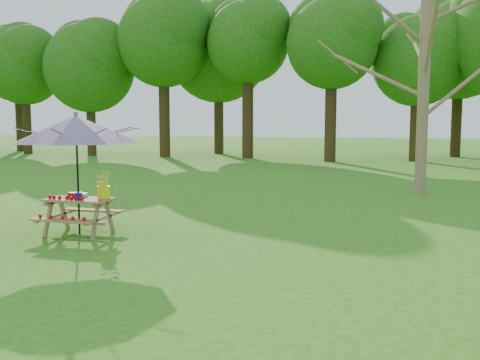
# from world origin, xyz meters

# --- Properties ---
(ground) EXTENTS (120.00, 120.00, 0.00)m
(ground) POSITION_xyz_m (0.00, 0.00, 0.00)
(ground) COLOR #2A7315
(ground) RESTS_ON ground
(treeline) EXTENTS (60.00, 12.00, 16.00)m
(treeline) POSITION_xyz_m (0.00, 22.00, 8.00)
(treeline) COLOR #23530E
(treeline) RESTS_ON ground
(picnic_table) EXTENTS (1.20, 1.32, 0.67)m
(picnic_table) POSITION_xyz_m (-2.66, 2.97, 0.33)
(picnic_table) COLOR olive
(picnic_table) RESTS_ON ground
(patio_umbrella) EXTENTS (2.77, 2.77, 2.27)m
(patio_umbrella) POSITION_xyz_m (-2.66, 2.97, 1.95)
(patio_umbrella) COLOR black
(patio_umbrella) RESTS_ON ground
(produce_bins) EXTENTS (0.34, 0.42, 0.13)m
(produce_bins) POSITION_xyz_m (-2.70, 3.01, 0.72)
(produce_bins) COLOR #AD100D
(produce_bins) RESTS_ON picnic_table
(tomatoes_row) EXTENTS (0.77, 0.13, 0.07)m
(tomatoes_row) POSITION_xyz_m (-2.81, 2.79, 0.71)
(tomatoes_row) COLOR red
(tomatoes_row) RESTS_ON picnic_table
(flower_bucket) EXTENTS (0.38, 0.35, 0.51)m
(flower_bucket) POSITION_xyz_m (-2.21, 3.10, 0.94)
(flower_bucket) COLOR #FCFF0D
(flower_bucket) RESTS_ON picnic_table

